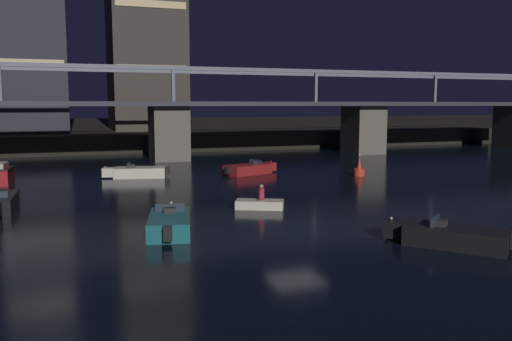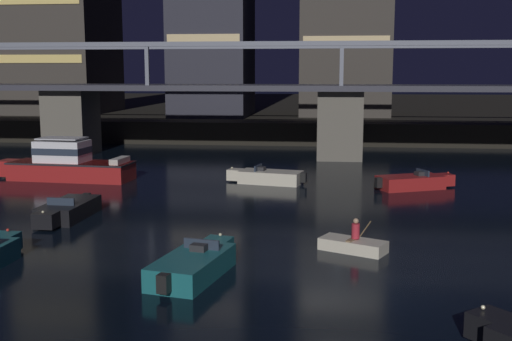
{
  "view_description": "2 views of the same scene",
  "coord_description": "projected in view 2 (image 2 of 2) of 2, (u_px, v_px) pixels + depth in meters",
  "views": [
    {
      "loc": [
        -9.79,
        -22.12,
        5.7
      ],
      "look_at": [
        2.02,
        11.3,
        1.3
      ],
      "focal_mm": 37.35,
      "sensor_mm": 36.0,
      "label": 1
    },
    {
      "loc": [
        -1.19,
        -19.62,
        7.08
      ],
      "look_at": [
        -5.2,
        17.02,
        1.29
      ],
      "focal_mm": 44.3,
      "sensor_mm": 36.0,
      "label": 2
    }
  ],
  "objects": [
    {
      "name": "speedboat_mid_center",
      "position": [
        195.0,
        264.0,
        22.04
      ],
      "size": [
        2.59,
        5.22,
        1.16
      ],
      "color": "#196066",
      "rests_on": "ground"
    },
    {
      "name": "ground_plane",
      "position": [
        359.0,
        295.0,
        20.24
      ],
      "size": [
        400.0,
        400.0,
        0.0
      ],
      "primitive_type": "plane",
      "color": "black"
    },
    {
      "name": "speedboat_mid_left",
      "position": [
        413.0,
        182.0,
        38.49
      ],
      "size": [
        5.03,
        3.21,
        1.16
      ],
      "color": "maroon",
      "rests_on": "ground"
    },
    {
      "name": "river_bridge",
      "position": [
        340.0,
        108.0,
        51.53
      ],
      "size": [
        97.43,
        6.4,
        9.38
      ],
      "color": "#605B51",
      "rests_on": "ground"
    },
    {
      "name": "cabin_cruiser_near_left",
      "position": [
        67.0,
        164.0,
        41.62
      ],
      "size": [
        9.27,
        3.32,
        2.79
      ],
      "color": "maroon",
      "rests_on": "ground"
    },
    {
      "name": "far_riverbank",
      "position": [
        333.0,
        110.0,
        99.15
      ],
      "size": [
        240.0,
        80.0,
        2.2
      ],
      "primitive_type": "cube",
      "color": "black",
      "rests_on": "ground"
    },
    {
      "name": "speedboat_near_right",
      "position": [
        67.0,
        210.0,
        30.61
      ],
      "size": [
        1.92,
        5.21,
        1.16
      ],
      "color": "black",
      "rests_on": "ground"
    },
    {
      "name": "dinghy_with_paddler",
      "position": [
        353.0,
        245.0,
        25.08
      ],
      "size": [
        2.82,
        2.7,
        1.36
      ],
      "color": "beige",
      "rests_on": "ground"
    },
    {
      "name": "speedboat_far_center",
      "position": [
        267.0,
        177.0,
        40.38
      ],
      "size": [
        5.21,
        2.61,
        1.16
      ],
      "color": "beige",
      "rests_on": "ground"
    }
  ]
}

